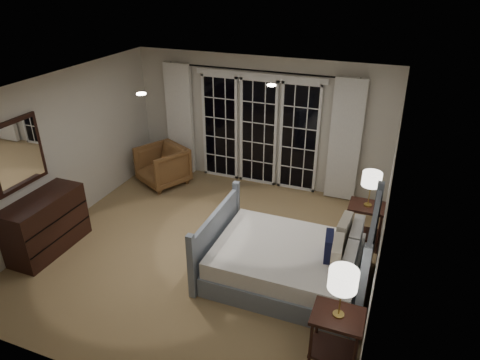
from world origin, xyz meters
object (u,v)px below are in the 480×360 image
(nightstand_right, at_px, (366,219))
(dresser, at_px, (46,224))
(nightstand_left, at_px, (336,332))
(armchair, at_px, (163,166))
(lamp_left, at_px, (343,280))
(lamp_right, at_px, (372,179))
(bed, at_px, (291,262))

(nightstand_right, distance_m, dresser, 4.85)
(nightstand_right, relative_size, dresser, 0.56)
(nightstand_left, bearing_deg, armchair, 141.60)
(lamp_left, bearing_deg, lamp_right, 89.31)
(nightstand_right, bearing_deg, dresser, -157.35)
(nightstand_left, bearing_deg, nightstand_right, 89.31)
(nightstand_left, xyz_separation_m, armchair, (-3.95, 3.13, -0.08))
(lamp_left, height_order, dresser, lamp_left)
(dresser, bearing_deg, nightstand_left, -7.16)
(nightstand_left, xyz_separation_m, nightstand_right, (0.03, 2.43, 0.00))
(bed, distance_m, nightstand_left, 1.43)
(bed, bearing_deg, nightstand_right, 56.45)
(armchair, xyz_separation_m, dresser, (-0.49, -2.58, 0.06))
(bed, height_order, nightstand_left, bed)
(bed, bearing_deg, dresser, -170.39)
(bed, xyz_separation_m, nightstand_right, (0.83, 1.25, 0.14))
(nightstand_right, distance_m, lamp_left, 2.53)
(bed, height_order, nightstand_right, bed)
(bed, relative_size, nightstand_right, 3.07)
(nightstand_left, bearing_deg, dresser, 172.84)
(nightstand_left, height_order, armchair, armchair)
(bed, height_order, lamp_left, lamp_left)
(nightstand_right, bearing_deg, lamp_left, -90.69)
(nightstand_left, distance_m, lamp_right, 2.52)
(armchair, bearing_deg, nightstand_right, 17.30)
(nightstand_right, xyz_separation_m, lamp_right, (0.00, 0.00, 0.67))
(lamp_right, distance_m, armchair, 4.12)
(nightstand_right, distance_m, armchair, 4.05)
(lamp_left, bearing_deg, nightstand_right, 89.31)
(lamp_left, relative_size, lamp_right, 1.05)
(lamp_left, bearing_deg, armchair, 141.60)
(armchair, bearing_deg, lamp_left, -11.04)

